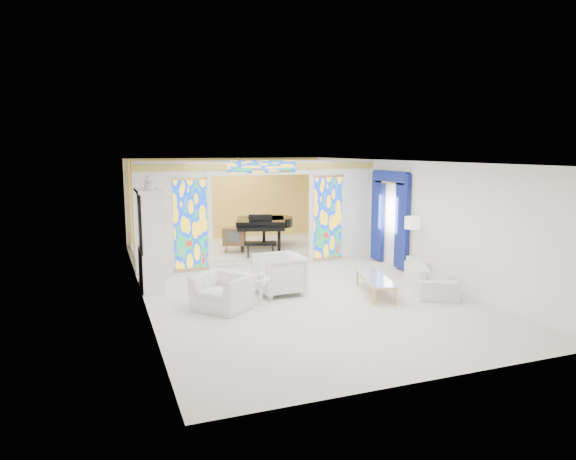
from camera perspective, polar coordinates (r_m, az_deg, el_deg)
name	(u,v)px	position (r m, az deg, el deg)	size (l,w,h in m)	color
floor	(286,281)	(13.00, -0.26, -5.73)	(12.00, 12.00, 0.00)	silver
ceiling	(286,162)	(12.58, -0.27, 7.60)	(7.00, 12.00, 0.02)	white
wall_back	(227,200)	(18.41, -6.74, 3.28)	(7.00, 0.02, 3.00)	white
wall_front	(434,279)	(7.47, 15.93, -5.29)	(7.00, 0.02, 3.00)	white
wall_left	(139,230)	(11.97, -16.19, -0.03)	(0.02, 12.00, 3.00)	white
wall_right	(406,216)	(14.29, 13.03, 1.49)	(0.02, 12.00, 3.00)	white
partition_wall	(261,208)	(14.56, -2.98, 2.46)	(7.00, 0.22, 3.00)	white
stained_glass_left	(191,224)	(14.03, -10.77, 0.61)	(0.90, 0.04, 2.40)	gold
stained_glass_right	(328,218)	(15.24, 4.45, 1.39)	(0.90, 0.04, 2.40)	gold
stained_glass_transom	(262,167)	(14.37, -2.89, 7.04)	(2.00, 0.04, 0.34)	gold
alcove_platform	(242,249)	(16.79, -5.10, -2.10)	(6.80, 3.80, 0.18)	silver
gold_curtain_back	(228,201)	(18.30, -6.65, 3.25)	(6.70, 0.10, 2.90)	gold
chandelier	(248,173)	(16.46, -4.45, 6.32)	(0.48, 0.48, 0.30)	#D5944A
blue_drapes	(390,211)	(14.81, 11.23, 2.11)	(0.14, 1.85, 2.65)	navy
china_cabinet	(150,240)	(12.63, -15.06, -1.05)	(0.56, 1.46, 2.72)	white
armchair_left	(223,292)	(10.83, -7.23, -6.84)	(1.11, 0.97, 0.72)	silver
armchair_right	(279,274)	(11.81, -1.03, -4.92)	(0.99, 1.02, 0.93)	white
sofa	(430,276)	(12.65, 15.52, -4.96)	(2.23, 0.87, 0.65)	white
side_table	(261,287)	(11.11, -3.06, -6.32)	(0.47, 0.47, 0.57)	white
vase	(260,274)	(11.04, -3.08, -4.88)	(0.17, 0.17, 0.18)	silver
coffee_table	(375,279)	(11.95, 9.69, -5.33)	(1.04, 1.91, 0.41)	silver
floor_lamp	(412,226)	(13.55, 13.63, 0.46)	(0.42, 0.42, 1.59)	#D5944A
grand_piano	(265,223)	(16.49, -2.58, 0.76)	(2.33, 2.97, 1.14)	black
tv_console	(234,236)	(15.71, -6.01, -0.71)	(0.78, 0.67, 0.76)	brown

